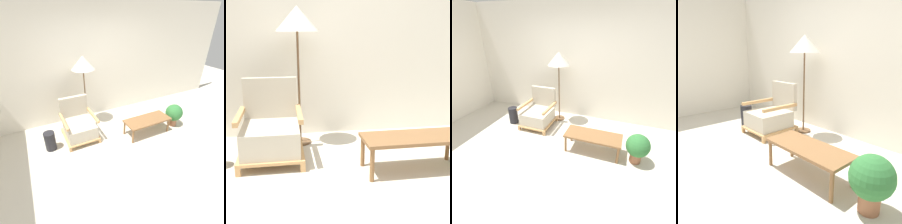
% 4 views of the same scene
% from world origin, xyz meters
% --- Properties ---
extents(ground_plane, '(14.00, 14.00, 0.00)m').
position_xyz_m(ground_plane, '(0.00, 0.00, 0.00)').
color(ground_plane, beige).
extents(wall_back, '(8.00, 0.06, 2.70)m').
position_xyz_m(wall_back, '(0.00, 2.05, 1.35)').
color(wall_back, silver).
rests_on(wall_back, ground_plane).
extents(armchair, '(0.68, 0.75, 0.86)m').
position_xyz_m(armchair, '(-0.78, 1.20, 0.30)').
color(armchair, tan).
rests_on(armchair, ground_plane).
extents(floor_lamp, '(0.50, 0.50, 1.65)m').
position_xyz_m(floor_lamp, '(-0.44, 1.66, 1.46)').
color(floor_lamp, brown).
rests_on(floor_lamp, ground_plane).
extents(coffee_table, '(1.03, 0.44, 0.36)m').
position_xyz_m(coffee_table, '(0.64, 0.67, 0.32)').
color(coffee_table, brown).
rests_on(coffee_table, ground_plane).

